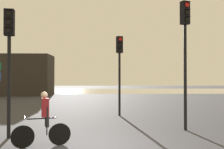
{
  "coord_description": "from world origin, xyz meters",
  "views": [
    {
      "loc": [
        0.12,
        -7.16,
        2.02
      ],
      "look_at": [
        0.5,
        5.0,
        2.2
      ],
      "focal_mm": 40.0,
      "sensor_mm": 36.0,
      "label": 1
    }
  ],
  "objects_px": {
    "traffic_light_center": "(120,60)",
    "cyclist": "(44,119)",
    "traffic_light_near_right": "(185,41)",
    "distant_building": "(8,75)",
    "traffic_light_near_left": "(9,48)"
  },
  "relations": [
    {
      "from": "traffic_light_center",
      "to": "cyclist",
      "type": "height_order",
      "value": "traffic_light_center"
    },
    {
      "from": "distant_building",
      "to": "traffic_light_near_right",
      "type": "relative_size",
      "value": 2.02
    },
    {
      "from": "traffic_light_center",
      "to": "cyclist",
      "type": "relative_size",
      "value": 2.61
    },
    {
      "from": "traffic_light_near_left",
      "to": "traffic_light_center",
      "type": "bearing_deg",
      "value": -137.42
    },
    {
      "from": "traffic_light_near_right",
      "to": "cyclist",
      "type": "relative_size",
      "value": 3.06
    },
    {
      "from": "distant_building",
      "to": "cyclist",
      "type": "xyz_separation_m",
      "value": [
        9.66,
        -22.57,
        -1.58
      ]
    },
    {
      "from": "traffic_light_near_right",
      "to": "cyclist",
      "type": "xyz_separation_m",
      "value": [
        -4.94,
        -2.17,
        -2.64
      ]
    },
    {
      "from": "distant_building",
      "to": "traffic_light_near_left",
      "type": "relative_size",
      "value": 2.33
    },
    {
      "from": "traffic_light_near_left",
      "to": "traffic_light_near_right",
      "type": "xyz_separation_m",
      "value": [
        6.38,
        1.09,
        0.42
      ]
    },
    {
      "from": "traffic_light_near_left",
      "to": "traffic_light_near_right",
      "type": "relative_size",
      "value": 0.87
    },
    {
      "from": "distant_building",
      "to": "traffic_light_center",
      "type": "height_order",
      "value": "distant_building"
    },
    {
      "from": "traffic_light_center",
      "to": "cyclist",
      "type": "bearing_deg",
      "value": 48.44
    },
    {
      "from": "traffic_light_near_left",
      "to": "traffic_light_near_right",
      "type": "bearing_deg",
      "value": -178.26
    },
    {
      "from": "traffic_light_center",
      "to": "traffic_light_near_right",
      "type": "height_order",
      "value": "traffic_light_near_right"
    },
    {
      "from": "distant_building",
      "to": "cyclist",
      "type": "bearing_deg",
      "value": -66.83
    }
  ]
}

